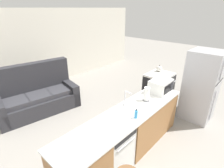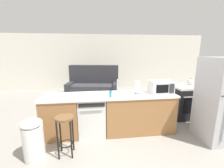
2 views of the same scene
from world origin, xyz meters
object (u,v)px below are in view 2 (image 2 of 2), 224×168
kettle (191,82)px  trash_bin (33,139)px  soap_bottle (111,94)px  couch (93,87)px  dishwasher (92,116)px  refrigerator (220,100)px  paper_towel_roll (138,88)px  microwave (161,87)px  bar_stool (65,128)px  stove_range (186,102)px

kettle → trash_bin: kettle is taller
soap_bottle → couch: bearing=96.9°
dishwasher → kettle: bearing=13.8°
refrigerator → paper_towel_roll: refrigerator is taller
dishwasher → paper_towel_roll: (1.03, 0.01, 0.62)m
microwave → trash_bin: microwave is taller
kettle → bar_stool: bearing=-157.2°
dishwasher → couch: couch is taller
stove_range → refrigerator: 1.17m
dishwasher → soap_bottle: 0.70m
couch → kettle: bearing=-37.4°
kettle → couch: size_ratio=0.10×
refrigerator → couch: 4.22m
trash_bin → couch: couch is taller
paper_towel_roll → couch: bearing=109.8°
paper_towel_roll → soap_bottle: paper_towel_roll is taller
refrigerator → bar_stool: bearing=-177.5°
refrigerator → kettle: refrigerator is taller
dishwasher → couch: size_ratio=0.40×
refrigerator → trash_bin: bearing=-177.2°
stove_range → couch: bearing=139.1°
stove_range → kettle: kettle is taller
bar_stool → trash_bin: (-0.53, -0.05, -0.16)m
kettle → trash_bin: 4.06m
dishwasher → microwave: microwave is taller
paper_towel_roll → trash_bin: size_ratio=0.38×
microwave → trash_bin: (-2.56, -0.73, -0.66)m
stove_range → microwave: (-1.03, -0.55, 0.59)m
dishwasher → microwave: 1.68m
trash_bin → couch: size_ratio=0.35×
stove_range → soap_bottle: 2.38m
paper_towel_roll → kettle: paper_towel_roll is taller
microwave → couch: bearing=118.9°
bar_stool → couch: 3.49m
paper_towel_roll → soap_bottle: bearing=-162.6°
paper_towel_roll → couch: (-0.99, 2.76, -0.64)m
dishwasher → refrigerator: size_ratio=0.49×
stove_range → trash_bin: (-3.59, -1.28, -0.07)m
stove_range → couch: (-2.57, 2.22, -0.06)m
kettle → trash_bin: bearing=-159.5°
bar_stool → couch: couch is taller
couch → microwave: bearing=-61.1°
kettle → bar_stool: kettle is taller
refrigerator → trash_bin: (-3.59, -0.18, -0.48)m
stove_range → soap_bottle: size_ratio=5.11×
kettle → couch: couch is taller
kettle → bar_stool: (-3.24, -1.36, -0.45)m
couch → stove_range: bearing=-40.9°
soap_bottle → kettle: (2.38, 0.86, 0.01)m
dishwasher → refrigerator: (2.60, -0.55, 0.44)m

